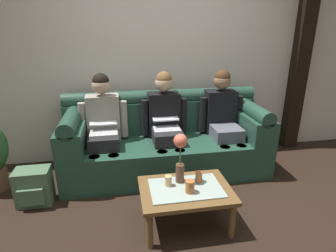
{
  "coord_description": "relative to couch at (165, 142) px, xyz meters",
  "views": [
    {
      "loc": [
        -0.53,
        -1.96,
        1.72
      ],
      "look_at": [
        -0.03,
        0.82,
        0.7
      ],
      "focal_mm": 29.77,
      "sensor_mm": 36.0,
      "label": 1
    }
  ],
  "objects": [
    {
      "name": "timber_pillar",
      "position": [
        1.96,
        0.41,
        1.08
      ],
      "size": [
        0.2,
        0.2,
        2.9
      ],
      "primitive_type": "cube",
      "color": "black",
      "rests_on": "ground_plane"
    },
    {
      "name": "couch",
      "position": [
        0.0,
        0.0,
        0.0
      ],
      "size": [
        2.42,
        0.88,
        0.96
      ],
      "color": "#234738",
      "rests_on": "ground_plane"
    },
    {
      "name": "backpack_left",
      "position": [
        -1.43,
        -0.5,
        -0.18
      ],
      "size": [
        0.34,
        0.27,
        0.38
      ],
      "color": "#4C6B4C",
      "rests_on": "ground_plane"
    },
    {
      "name": "ground_plane",
      "position": [
        0.0,
        -1.17,
        -0.37
      ],
      "size": [
        14.0,
        14.0,
        0.0
      ],
      "primitive_type": "plane",
      "color": "black"
    },
    {
      "name": "cup_near_left",
      "position": [
        0.14,
        -1.0,
        0.06
      ],
      "size": [
        0.06,
        0.06,
        0.1
      ],
      "primitive_type": "cylinder",
      "color": "#B26633",
      "rests_on": "coffee_table"
    },
    {
      "name": "flower_vase",
      "position": [
        -0.03,
        -0.97,
        0.3
      ],
      "size": [
        0.12,
        0.12,
        0.46
      ],
      "color": "brown",
      "rests_on": "coffee_table"
    },
    {
      "name": "person_middle",
      "position": [
        0.0,
        -0.0,
        0.29
      ],
      "size": [
        0.56,
        0.67,
        1.22
      ],
      "color": "#232326",
      "rests_on": "ground_plane"
    },
    {
      "name": "cup_far_center",
      "position": [
        0.02,
        -1.15,
        0.07
      ],
      "size": [
        0.08,
        0.08,
        0.11
      ],
      "primitive_type": "cylinder",
      "color": "#B26633",
      "rests_on": "coffee_table"
    },
    {
      "name": "coffee_table",
      "position": [
        0.0,
        -1.08,
        -0.05
      ],
      "size": [
        0.81,
        0.58,
        0.38
      ],
      "color": "brown",
      "rests_on": "ground_plane"
    },
    {
      "name": "person_right",
      "position": [
        0.73,
        -0.0,
        0.29
      ],
      "size": [
        0.56,
        0.67,
        1.22
      ],
      "color": "#595B66",
      "rests_on": "ground_plane"
    },
    {
      "name": "cup_near_right",
      "position": [
        -0.15,
        -1.02,
        0.06
      ],
      "size": [
        0.06,
        0.06,
        0.1
      ],
      "primitive_type": "cylinder",
      "color": "#DBB77A",
      "rests_on": "coffee_table"
    },
    {
      "name": "person_left",
      "position": [
        -0.73,
        -0.0,
        0.29
      ],
      "size": [
        0.56,
        0.67,
        1.22
      ],
      "color": "#232326",
      "rests_on": "ground_plane"
    },
    {
      "name": "back_wall_patterned",
      "position": [
        0.0,
        0.53,
        1.08
      ],
      "size": [
        6.0,
        0.12,
        2.9
      ],
      "primitive_type": "cube",
      "color": "silver",
      "rests_on": "ground_plane"
    }
  ]
}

